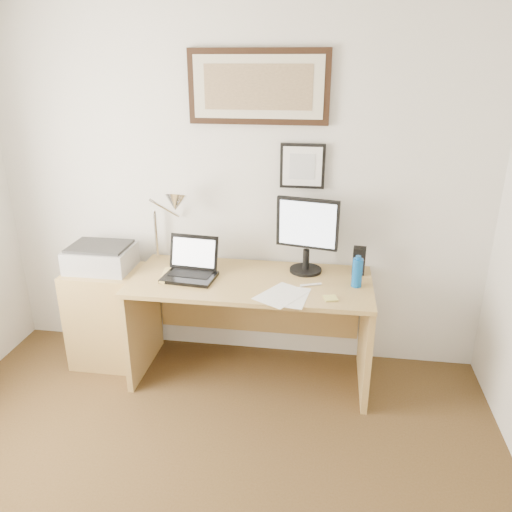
% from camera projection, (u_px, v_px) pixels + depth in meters
% --- Properties ---
extents(wall_back, '(3.50, 0.02, 2.50)m').
position_uv_depth(wall_back, '(237.00, 192.00, 3.49)').
color(wall_back, silver).
rests_on(wall_back, ground).
extents(side_cabinet, '(0.50, 0.40, 0.73)m').
position_uv_depth(side_cabinet, '(108.00, 316.00, 3.65)').
color(side_cabinet, '#A48045').
rests_on(side_cabinet, floor).
extents(water_bottle, '(0.07, 0.07, 0.19)m').
position_uv_depth(water_bottle, '(357.00, 273.00, 3.18)').
color(water_bottle, '#0C50A1').
rests_on(water_bottle, desk).
extents(bottle_cap, '(0.03, 0.03, 0.02)m').
position_uv_depth(bottle_cap, '(358.00, 257.00, 3.15)').
color(bottle_cap, '#0C50A1').
rests_on(bottle_cap, water_bottle).
extents(speaker, '(0.09, 0.08, 0.19)m').
position_uv_depth(speaker, '(359.00, 261.00, 3.38)').
color(speaker, black).
rests_on(speaker, desk).
extents(paper_sheet_a, '(0.25, 0.33, 0.00)m').
position_uv_depth(paper_sheet_a, '(290.00, 297.00, 3.07)').
color(paper_sheet_a, white).
rests_on(paper_sheet_a, desk).
extents(paper_sheet_b, '(0.35, 0.39, 0.00)m').
position_uv_depth(paper_sheet_b, '(281.00, 295.00, 3.09)').
color(paper_sheet_b, white).
rests_on(paper_sheet_b, desk).
extents(sticky_pad, '(0.10, 0.10, 0.01)m').
position_uv_depth(sticky_pad, '(330.00, 298.00, 3.04)').
color(sticky_pad, '#D6CF65').
rests_on(sticky_pad, desk).
extents(marker_pen, '(0.14, 0.06, 0.02)m').
position_uv_depth(marker_pen, '(311.00, 285.00, 3.22)').
color(marker_pen, white).
rests_on(marker_pen, desk).
extents(book, '(0.21, 0.27, 0.02)m').
position_uv_depth(book, '(162.00, 275.00, 3.36)').
color(book, '#ECCB6F').
rests_on(book, desk).
extents(desk, '(1.60, 0.70, 0.75)m').
position_uv_depth(desk, '(253.00, 305.00, 3.48)').
color(desk, '#A48045').
rests_on(desk, floor).
extents(laptop, '(0.36, 0.33, 0.26)m').
position_uv_depth(laptop, '(191.00, 268.00, 3.35)').
color(laptop, black).
rests_on(laptop, desk).
extents(lcd_monitor, '(0.42, 0.22, 0.52)m').
position_uv_depth(lcd_monitor, '(307.00, 232.00, 3.33)').
color(lcd_monitor, black).
rests_on(lcd_monitor, desk).
extents(printer, '(0.44, 0.34, 0.18)m').
position_uv_depth(printer, '(101.00, 257.00, 3.51)').
color(printer, '#A3A3A6').
rests_on(printer, side_cabinet).
extents(desk_lamp, '(0.29, 0.27, 0.53)m').
position_uv_depth(desk_lamp, '(174.00, 205.00, 3.40)').
color(desk_lamp, silver).
rests_on(desk_lamp, desk).
extents(picture_large, '(0.92, 0.04, 0.47)m').
position_uv_depth(picture_large, '(258.00, 87.00, 3.19)').
color(picture_large, black).
rests_on(picture_large, wall_back).
extents(picture_small, '(0.30, 0.03, 0.30)m').
position_uv_depth(picture_small, '(302.00, 166.00, 3.33)').
color(picture_small, black).
rests_on(picture_small, wall_back).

